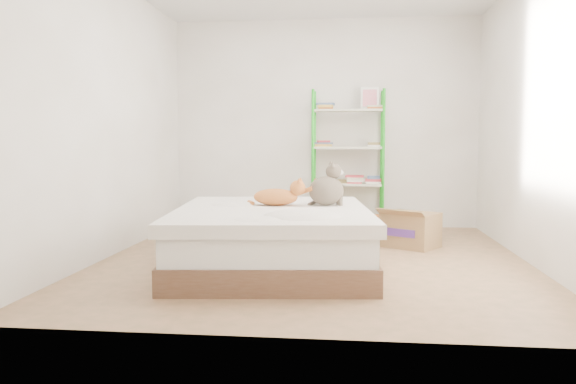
# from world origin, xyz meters

# --- Properties ---
(room) EXTENTS (3.81, 4.21, 2.61)m
(room) POSITION_xyz_m (0.00, 0.00, 1.30)
(room) COLOR tan
(room) RESTS_ON ground
(bed) EXTENTS (1.79, 2.15, 0.51)m
(bed) POSITION_xyz_m (-0.33, -0.39, 0.25)
(bed) COLOR brown
(bed) RESTS_ON ground
(orange_cat) EXTENTS (0.49, 0.29, 0.19)m
(orange_cat) POSITION_xyz_m (-0.32, -0.19, 0.60)
(orange_cat) COLOR #DF7C48
(orange_cat) RESTS_ON bed
(grey_cat) EXTENTS (0.38, 0.34, 0.37)m
(grey_cat) POSITION_xyz_m (0.12, -0.14, 0.70)
(grey_cat) COLOR brown
(grey_cat) RESTS_ON bed
(shelf_unit) EXTENTS (0.88, 0.36, 1.74)m
(shelf_unit) POSITION_xyz_m (0.31, 1.88, 0.78)
(shelf_unit) COLOR green
(shelf_unit) RESTS_ON ground
(cardboard_box) EXTENTS (0.64, 0.68, 0.41)m
(cardboard_box) POSITION_xyz_m (0.95, 0.70, 0.18)
(cardboard_box) COLOR #9B7958
(cardboard_box) RESTS_ON ground
(white_bin) EXTENTS (0.39, 0.36, 0.36)m
(white_bin) POSITION_xyz_m (-1.34, 1.83, 0.19)
(white_bin) COLOR white
(white_bin) RESTS_ON ground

